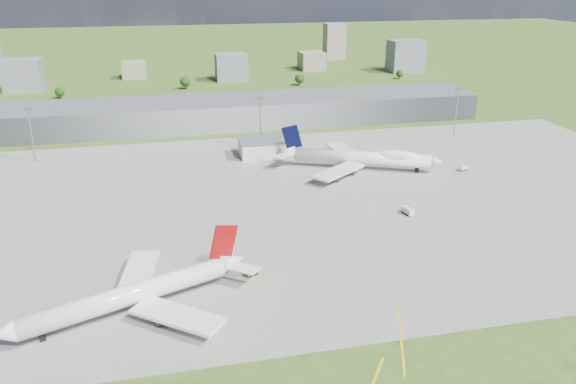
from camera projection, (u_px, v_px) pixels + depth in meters
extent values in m
plane|color=#345219|center=(233.00, 131.00, 322.21)|extent=(1400.00, 1400.00, 0.00)
cube|color=gray|center=(294.00, 200.00, 224.38)|extent=(360.00, 190.00, 0.08)
cube|color=gray|center=(229.00, 112.00, 333.08)|extent=(300.00, 42.00, 15.00)
cube|color=silver|center=(266.00, 148.00, 277.40)|extent=(26.00, 16.00, 8.00)
cylinder|color=gray|center=(32.00, 136.00, 265.42)|extent=(0.70, 0.70, 25.00)
cube|color=gray|center=(27.00, 110.00, 260.73)|extent=(3.50, 2.00, 1.20)
cylinder|color=gray|center=(261.00, 124.00, 287.90)|extent=(0.70, 0.70, 25.00)
cube|color=gray|center=(260.00, 99.00, 283.22)|extent=(3.50, 2.00, 1.20)
cylinder|color=gray|center=(456.00, 113.00, 310.39)|extent=(0.70, 0.70, 25.00)
cube|color=gray|center=(459.00, 90.00, 305.71)|extent=(3.50, 2.00, 1.20)
cylinder|color=white|center=(127.00, 296.00, 148.50)|extent=(53.67, 25.71, 5.74)
cone|color=white|center=(3.00, 334.00, 132.73)|extent=(6.55, 7.09, 5.74)
cone|color=white|center=(232.00, 261.00, 164.74)|extent=(9.22, 8.14, 5.74)
cube|color=maroon|center=(121.00, 304.00, 148.15)|extent=(43.15, 18.89, 1.24)
cube|color=white|center=(177.00, 316.00, 142.90)|extent=(24.82, 22.19, 0.86)
cube|color=white|center=(139.00, 272.00, 163.87)|extent=(12.16, 25.85, 0.86)
cube|color=maroon|center=(224.00, 242.00, 160.97)|extent=(9.03, 3.94, 11.55)
cylinder|color=#38383D|center=(164.00, 318.00, 145.11)|extent=(6.01, 4.78, 3.06)
cylinder|color=#38383D|center=(136.00, 285.00, 160.55)|extent=(6.01, 4.78, 3.06)
cube|color=black|center=(155.00, 309.00, 149.68)|extent=(1.84, 1.63, 2.39)
cube|color=black|center=(144.00, 295.00, 156.30)|extent=(1.84, 1.63, 2.39)
cube|color=black|center=(42.00, 337.00, 138.47)|extent=(1.84, 1.63, 2.39)
cylinder|color=white|center=(362.00, 158.00, 257.55)|extent=(59.66, 30.28, 6.23)
cone|color=white|center=(437.00, 162.00, 251.82)|extent=(7.07, 7.70, 6.23)
cone|color=white|center=(287.00, 152.00, 263.25)|extent=(9.84, 8.89, 6.23)
cube|color=#1A4691|center=(366.00, 162.00, 257.92)|extent=(47.91, 22.49, 1.31)
ellipsoid|color=white|center=(398.00, 156.00, 254.11)|extent=(20.76, 13.58, 5.60)
cube|color=white|center=(345.00, 151.00, 273.70)|extent=(12.27, 28.88, 0.90)
cube|color=white|center=(339.00, 171.00, 245.81)|extent=(27.85, 24.00, 0.90)
cube|color=black|center=(292.00, 137.00, 260.14)|extent=(9.39, 4.41, 12.13)
cylinder|color=#38383D|center=(352.00, 159.00, 268.07)|extent=(6.34, 5.13, 3.21)
cylinder|color=#38383D|center=(341.00, 152.00, 278.24)|extent=(6.34, 5.13, 3.21)
cylinder|color=#38383D|center=(348.00, 171.00, 251.54)|extent=(6.34, 5.13, 3.21)
cylinder|color=#38383D|center=(333.00, 178.00, 243.34)|extent=(6.34, 5.13, 3.21)
cube|color=black|center=(349.00, 163.00, 264.28)|extent=(1.95, 1.74, 2.51)
cube|color=black|center=(347.00, 169.00, 256.01)|extent=(1.95, 1.74, 2.51)
cube|color=black|center=(417.00, 170.00, 254.84)|extent=(1.95, 1.74, 2.51)
cube|color=gold|center=(252.00, 271.00, 168.62)|extent=(4.41, 3.72, 1.53)
cube|color=black|center=(252.00, 274.00, 168.90)|extent=(3.95, 3.55, 0.70)
cube|color=silver|center=(408.00, 211.00, 210.56)|extent=(3.31, 5.50, 2.26)
cube|color=black|center=(408.00, 213.00, 210.97)|extent=(3.26, 4.77, 0.70)
cube|color=silver|center=(463.00, 168.00, 257.07)|extent=(4.61, 3.73, 1.86)
cube|color=black|center=(463.00, 170.00, 257.41)|extent=(4.11, 3.51, 0.70)
cube|color=slate|center=(23.00, 75.00, 425.37)|extent=(28.00, 22.00, 24.00)
cube|color=gray|center=(134.00, 70.00, 479.87)|extent=(20.00, 18.00, 14.00)
cube|color=slate|center=(231.00, 67.00, 467.52)|extent=(26.00, 20.00, 22.00)
cube|color=gray|center=(312.00, 61.00, 521.29)|extent=(22.00, 24.00, 16.00)
cube|color=slate|center=(406.00, 56.00, 508.21)|extent=(30.00, 22.00, 28.00)
cube|color=gray|center=(334.00, 41.00, 580.27)|extent=(20.00, 18.00, 36.00)
cylinder|color=#382314|center=(60.00, 96.00, 403.57)|extent=(0.70, 0.70, 3.00)
sphere|color=black|center=(60.00, 92.00, 402.34)|extent=(6.75, 6.75, 6.75)
cylinder|color=#382314|center=(186.00, 87.00, 435.48)|extent=(0.70, 0.70, 3.60)
sphere|color=black|center=(185.00, 82.00, 434.00)|extent=(8.10, 8.10, 8.10)
cylinder|color=#382314|center=(300.00, 83.00, 449.38)|extent=(0.70, 0.70, 3.40)
sphere|color=black|center=(300.00, 79.00, 447.98)|extent=(7.65, 7.65, 7.65)
cylinder|color=#382314|center=(399.00, 77.00, 476.96)|extent=(0.70, 0.70, 2.80)
sphere|color=black|center=(400.00, 74.00, 475.81)|extent=(6.30, 6.30, 6.30)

